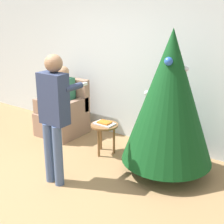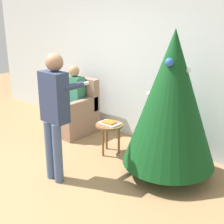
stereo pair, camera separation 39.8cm
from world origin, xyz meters
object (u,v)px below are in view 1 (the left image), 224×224
(christmas_tree, at_px, (169,98))
(armchair, at_px, (64,115))
(person_standing, at_px, (54,110))
(person_seated, at_px, (62,98))
(side_stool, at_px, (104,129))

(christmas_tree, bearing_deg, armchair, 173.96)
(person_standing, bearing_deg, christmas_tree, 44.89)
(armchair, xyz_separation_m, person_standing, (1.10, -1.28, 0.66))
(person_seated, height_order, side_stool, person_seated)
(christmas_tree, xyz_separation_m, armchair, (-2.16, 0.23, -0.74))
(person_seated, bearing_deg, person_standing, -48.62)
(armchair, height_order, side_stool, armchair)
(person_standing, relative_size, side_stool, 3.45)
(side_stool, bearing_deg, armchair, 167.29)
(armchair, bearing_deg, person_seated, -90.00)
(christmas_tree, height_order, person_seated, christmas_tree)
(christmas_tree, bearing_deg, person_standing, -135.11)
(armchair, height_order, person_seated, person_seated)
(armchair, distance_m, person_seated, 0.34)
(person_standing, height_order, side_stool, person_standing)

